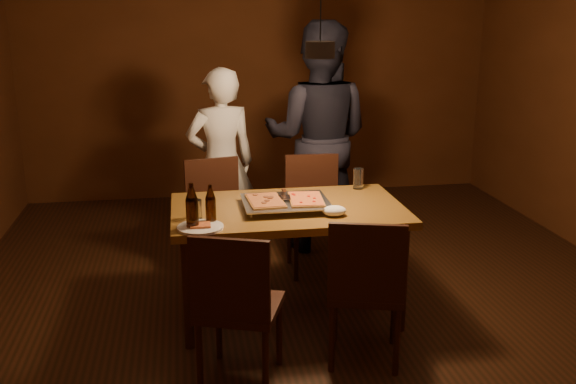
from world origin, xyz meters
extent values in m
plane|color=#34190E|center=(0.00, 0.00, 0.00)|extent=(6.00, 6.00, 0.00)
plane|color=#5D2F15|center=(0.00, 3.00, 1.40)|extent=(5.00, 0.00, 5.00)
cube|color=brown|center=(-0.19, 0.04, 0.72)|extent=(1.50, 0.90, 0.05)
cylinder|color=#38190F|center=(-0.86, -0.33, 0.35)|extent=(0.06, 0.06, 0.70)
cylinder|color=#38190F|center=(0.48, -0.33, 0.35)|extent=(0.06, 0.06, 0.70)
cylinder|color=#38190F|center=(-0.86, 0.41, 0.35)|extent=(0.06, 0.06, 0.70)
cylinder|color=#38190F|center=(0.48, 0.41, 0.35)|extent=(0.06, 0.06, 0.70)
cube|color=#38190F|center=(-0.60, 0.72, 0.43)|extent=(0.50, 0.50, 0.04)
cube|color=#38190F|center=(-0.64, 0.90, 0.67)|extent=(0.42, 0.11, 0.45)
cube|color=#38190F|center=(0.14, 0.73, 0.43)|extent=(0.43, 0.43, 0.04)
cube|color=#38190F|center=(0.15, 0.92, 0.67)|extent=(0.42, 0.04, 0.45)
cube|color=#38190F|center=(-0.58, -0.71, 0.43)|extent=(0.54, 0.54, 0.04)
cube|color=#38190F|center=(-0.65, -0.89, 0.67)|extent=(0.40, 0.17, 0.45)
cube|color=#38190F|center=(0.15, -0.61, 0.43)|extent=(0.52, 0.52, 0.04)
cube|color=#38190F|center=(0.10, -0.79, 0.67)|extent=(0.41, 0.15, 0.45)
cube|color=silver|center=(-0.21, 0.02, 0.77)|extent=(0.59, 0.50, 0.05)
cube|color=maroon|center=(-0.34, 0.02, 0.81)|extent=(0.24, 0.35, 0.02)
cube|color=gold|center=(-0.08, 0.01, 0.81)|extent=(0.24, 0.35, 0.02)
cylinder|color=black|center=(-0.81, -0.30, 0.84)|extent=(0.07, 0.07, 0.18)
cone|color=black|center=(-0.81, -0.30, 0.98)|extent=(0.07, 0.07, 0.10)
cylinder|color=black|center=(-0.70, -0.20, 0.83)|extent=(0.06, 0.06, 0.15)
cone|color=black|center=(-0.70, -0.20, 0.94)|extent=(0.06, 0.06, 0.09)
cylinder|color=silver|center=(-0.79, -0.10, 0.81)|extent=(0.08, 0.08, 0.12)
cylinder|color=silver|center=(0.38, 0.39, 0.82)|extent=(0.07, 0.07, 0.15)
cylinder|color=white|center=(-0.77, -0.30, 0.76)|extent=(0.27, 0.27, 0.02)
cube|color=gold|center=(-0.77, -0.30, 0.77)|extent=(0.12, 0.10, 0.01)
ellipsoid|color=white|center=(0.06, -0.19, 0.78)|extent=(0.15, 0.12, 0.06)
imported|color=silver|center=(-0.55, 1.23, 0.78)|extent=(0.62, 0.47, 1.55)
imported|color=black|center=(0.27, 1.26, 0.95)|extent=(1.12, 1.00, 1.91)
cylinder|color=black|center=(0.00, 0.00, 1.75)|extent=(0.18, 0.18, 0.10)
camera|label=1|loc=(-0.85, -3.88, 1.99)|focal=40.00mm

